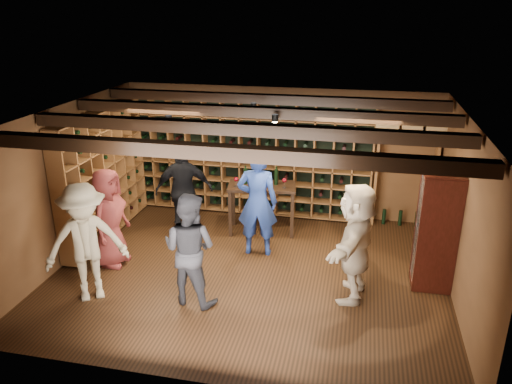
% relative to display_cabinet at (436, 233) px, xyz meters
% --- Properties ---
extents(ground, '(6.00, 6.00, 0.00)m').
position_rel_display_cabinet_xyz_m(ground, '(-2.71, -0.20, -0.86)').
color(ground, '#321C0E').
rests_on(ground, ground).
extents(room_shell, '(6.00, 6.00, 6.00)m').
position_rel_display_cabinet_xyz_m(room_shell, '(-2.71, -0.15, 1.56)').
color(room_shell, brown).
rests_on(room_shell, ground).
extents(wine_rack_back, '(4.65, 0.30, 2.20)m').
position_rel_display_cabinet_xyz_m(wine_rack_back, '(-3.24, 2.13, 0.29)').
color(wine_rack_back, brown).
rests_on(wine_rack_back, ground).
extents(wine_rack_left, '(0.30, 2.65, 2.20)m').
position_rel_display_cabinet_xyz_m(wine_rack_left, '(-5.54, 0.62, 0.29)').
color(wine_rack_left, brown).
rests_on(wine_rack_left, ground).
extents(crate_shelf, '(1.20, 0.32, 2.07)m').
position_rel_display_cabinet_xyz_m(crate_shelf, '(-0.31, 2.12, 0.71)').
color(crate_shelf, brown).
rests_on(crate_shelf, ground).
extents(display_cabinet, '(0.55, 0.50, 1.75)m').
position_rel_display_cabinet_xyz_m(display_cabinet, '(0.00, 0.00, 0.00)').
color(display_cabinet, '#38100B').
rests_on(display_cabinet, ground).
extents(man_blue_shirt, '(0.70, 0.50, 1.83)m').
position_rel_display_cabinet_xyz_m(man_blue_shirt, '(-2.74, 0.47, 0.06)').
color(man_blue_shirt, navy).
rests_on(man_blue_shirt, ground).
extents(man_grey_suit, '(0.89, 0.75, 1.63)m').
position_rel_display_cabinet_xyz_m(man_grey_suit, '(-3.34, -1.14, -0.04)').
color(man_grey_suit, '#222227').
rests_on(man_grey_suit, ground).
extents(guest_red_floral, '(0.56, 0.82, 1.61)m').
position_rel_display_cabinet_xyz_m(guest_red_floral, '(-4.94, -0.38, -0.05)').
color(guest_red_floral, maroon).
rests_on(guest_red_floral, ground).
extents(guest_woman_black, '(1.09, 0.73, 1.72)m').
position_rel_display_cabinet_xyz_m(guest_woman_black, '(-4.14, 0.87, 0.01)').
color(guest_woman_black, black).
rests_on(guest_woman_black, ground).
extents(guest_khaki, '(1.29, 1.16, 1.73)m').
position_rel_display_cabinet_xyz_m(guest_khaki, '(-4.77, -1.36, 0.01)').
color(guest_khaki, '#9C8C6C').
rests_on(guest_khaki, ground).
extents(guest_beige, '(0.73, 1.66, 1.72)m').
position_rel_display_cabinet_xyz_m(guest_beige, '(-1.13, -0.54, 0.01)').
color(guest_beige, '#C0AA8D').
rests_on(guest_beige, ground).
extents(tasting_table, '(1.28, 0.77, 1.19)m').
position_rel_display_cabinet_xyz_m(tasting_table, '(-2.83, 1.32, -0.06)').
color(tasting_table, black).
rests_on(tasting_table, ground).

